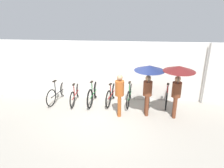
{
  "coord_description": "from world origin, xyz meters",
  "views": [
    {
      "loc": [
        0.67,
        -6.75,
        4.0
      ],
      "look_at": [
        0.06,
        0.94,
        1.0
      ],
      "focal_mm": 35.0,
      "sensor_mm": 36.0,
      "label": 1
    }
  ],
  "objects_px": {
    "parked_bicycle_1": "(76,94)",
    "parked_bicycle_4": "(130,94)",
    "parked_bicycle_3": "(112,94)",
    "parked_bicycle_5": "(148,95)",
    "pedestrian_leading": "(120,92)",
    "parked_bicycle_6": "(167,96)",
    "pedestrian_center": "(149,76)",
    "parked_bicycle_0": "(58,92)",
    "parked_bicycle_2": "(93,93)",
    "pedestrian_trailing": "(178,77)"
  },
  "relations": [
    {
      "from": "parked_bicycle_2",
      "to": "parked_bicycle_6",
      "type": "relative_size",
      "value": 1.1
    },
    {
      "from": "parked_bicycle_4",
      "to": "parked_bicycle_6",
      "type": "bearing_deg",
      "value": -82.12
    },
    {
      "from": "parked_bicycle_3",
      "to": "pedestrian_trailing",
      "type": "relative_size",
      "value": 0.84
    },
    {
      "from": "parked_bicycle_1",
      "to": "pedestrian_leading",
      "type": "height_order",
      "value": "pedestrian_leading"
    },
    {
      "from": "parked_bicycle_1",
      "to": "parked_bicycle_4",
      "type": "distance_m",
      "value": 2.24
    },
    {
      "from": "parked_bicycle_6",
      "to": "pedestrian_leading",
      "type": "height_order",
      "value": "pedestrian_leading"
    },
    {
      "from": "parked_bicycle_0",
      "to": "parked_bicycle_6",
      "type": "height_order",
      "value": "parked_bicycle_0"
    },
    {
      "from": "parked_bicycle_4",
      "to": "pedestrian_center",
      "type": "height_order",
      "value": "pedestrian_center"
    },
    {
      "from": "parked_bicycle_1",
      "to": "parked_bicycle_2",
      "type": "relative_size",
      "value": 0.97
    },
    {
      "from": "pedestrian_trailing",
      "to": "parked_bicycle_0",
      "type": "bearing_deg",
      "value": -5.48
    },
    {
      "from": "pedestrian_leading",
      "to": "pedestrian_trailing",
      "type": "xyz_separation_m",
      "value": [
        1.97,
        -0.05,
        0.66
      ]
    },
    {
      "from": "parked_bicycle_0",
      "to": "parked_bicycle_1",
      "type": "relative_size",
      "value": 1.0
    },
    {
      "from": "pedestrian_leading",
      "to": "parked_bicycle_5",
      "type": "bearing_deg",
      "value": -137.27
    },
    {
      "from": "parked_bicycle_3",
      "to": "parked_bicycle_5",
      "type": "relative_size",
      "value": 0.92
    },
    {
      "from": "parked_bicycle_3",
      "to": "parked_bicycle_5",
      "type": "xyz_separation_m",
      "value": [
        1.49,
        -0.01,
        0.01
      ]
    },
    {
      "from": "parked_bicycle_1",
      "to": "parked_bicycle_3",
      "type": "relative_size",
      "value": 1.06
    },
    {
      "from": "parked_bicycle_1",
      "to": "parked_bicycle_3",
      "type": "bearing_deg",
      "value": -88.15
    },
    {
      "from": "parked_bicycle_1",
      "to": "parked_bicycle_2",
      "type": "height_order",
      "value": "parked_bicycle_2"
    },
    {
      "from": "parked_bicycle_0",
      "to": "parked_bicycle_1",
      "type": "distance_m",
      "value": 0.75
    },
    {
      "from": "parked_bicycle_5",
      "to": "pedestrian_trailing",
      "type": "height_order",
      "value": "pedestrian_trailing"
    },
    {
      "from": "parked_bicycle_4",
      "to": "pedestrian_leading",
      "type": "height_order",
      "value": "pedestrian_leading"
    },
    {
      "from": "parked_bicycle_0",
      "to": "pedestrian_leading",
      "type": "xyz_separation_m",
      "value": [
        2.61,
        -1.06,
        0.54
      ]
    },
    {
      "from": "parked_bicycle_2",
      "to": "pedestrian_leading",
      "type": "distance_m",
      "value": 1.61
    },
    {
      "from": "parked_bicycle_1",
      "to": "parked_bicycle_4",
      "type": "relative_size",
      "value": 1.01
    },
    {
      "from": "parked_bicycle_1",
      "to": "pedestrian_center",
      "type": "relative_size",
      "value": 0.9
    },
    {
      "from": "parked_bicycle_5",
      "to": "parked_bicycle_4",
      "type": "bearing_deg",
      "value": 93.65
    },
    {
      "from": "parked_bicycle_0",
      "to": "pedestrian_center",
      "type": "distance_m",
      "value": 3.94
    },
    {
      "from": "parked_bicycle_5",
      "to": "parked_bicycle_6",
      "type": "bearing_deg",
      "value": -85.8
    },
    {
      "from": "parked_bicycle_1",
      "to": "pedestrian_leading",
      "type": "bearing_deg",
      "value": -118.46
    },
    {
      "from": "parked_bicycle_3",
      "to": "pedestrian_leading",
      "type": "xyz_separation_m",
      "value": [
        0.37,
        -1.06,
        0.55
      ]
    },
    {
      "from": "parked_bicycle_3",
      "to": "pedestrian_center",
      "type": "distance_m",
      "value": 2.08
    },
    {
      "from": "parked_bicycle_5",
      "to": "parked_bicycle_0",
      "type": "bearing_deg",
      "value": 93.55
    },
    {
      "from": "parked_bicycle_3",
      "to": "parked_bicycle_4",
      "type": "height_order",
      "value": "parked_bicycle_4"
    },
    {
      "from": "parked_bicycle_5",
      "to": "pedestrian_leading",
      "type": "height_order",
      "value": "pedestrian_leading"
    },
    {
      "from": "parked_bicycle_0",
      "to": "parked_bicycle_1",
      "type": "bearing_deg",
      "value": -80.73
    },
    {
      "from": "parked_bicycle_4",
      "to": "pedestrian_center",
      "type": "distance_m",
      "value": 1.67
    },
    {
      "from": "parked_bicycle_3",
      "to": "pedestrian_leading",
      "type": "distance_m",
      "value": 1.25
    },
    {
      "from": "parked_bicycle_4",
      "to": "parked_bicycle_5",
      "type": "relative_size",
      "value": 0.96
    },
    {
      "from": "parked_bicycle_1",
      "to": "parked_bicycle_6",
      "type": "bearing_deg",
      "value": -89.26
    },
    {
      "from": "parked_bicycle_1",
      "to": "parked_bicycle_6",
      "type": "xyz_separation_m",
      "value": [
        3.74,
        0.04,
        0.01
      ]
    },
    {
      "from": "parked_bicycle_3",
      "to": "parked_bicycle_5",
      "type": "height_order",
      "value": "parked_bicycle_5"
    },
    {
      "from": "parked_bicycle_0",
      "to": "parked_bicycle_1",
      "type": "xyz_separation_m",
      "value": [
        0.75,
        -0.04,
        -0.03
      ]
    },
    {
      "from": "parked_bicycle_4",
      "to": "pedestrian_center",
      "type": "bearing_deg",
      "value": -140.88
    },
    {
      "from": "pedestrian_leading",
      "to": "pedestrian_trailing",
      "type": "bearing_deg",
      "value": 178.04
    },
    {
      "from": "parked_bicycle_2",
      "to": "pedestrian_leading",
      "type": "xyz_separation_m",
      "value": [
        1.12,
        -1.02,
        0.52
      ]
    },
    {
      "from": "parked_bicycle_0",
      "to": "parked_bicycle_3",
      "type": "height_order",
      "value": "parked_bicycle_0"
    },
    {
      "from": "parked_bicycle_0",
      "to": "parked_bicycle_3",
      "type": "distance_m",
      "value": 2.24
    },
    {
      "from": "parked_bicycle_2",
      "to": "parked_bicycle_4",
      "type": "relative_size",
      "value": 1.05
    },
    {
      "from": "parked_bicycle_4",
      "to": "pedestrian_trailing",
      "type": "height_order",
      "value": "pedestrian_trailing"
    },
    {
      "from": "pedestrian_center",
      "to": "pedestrian_leading",
      "type": "bearing_deg",
      "value": -2.34
    }
  ]
}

